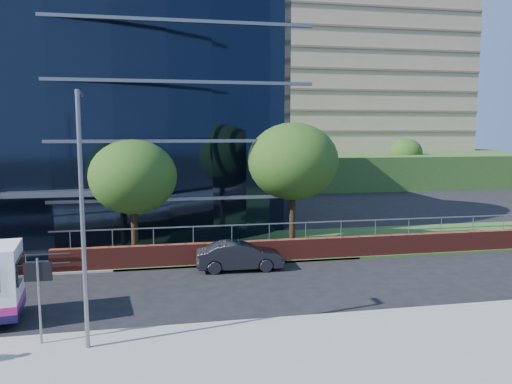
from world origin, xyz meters
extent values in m
cube|color=#2D511E|center=(24.00, 11.00, 0.06)|extent=(36.00, 8.00, 0.12)
cube|color=maroon|center=(20.00, 7.30, 0.60)|extent=(34.00, 0.40, 1.20)
cube|color=slate|center=(20.00, 7.30, 2.08)|extent=(34.00, 0.06, 0.06)
cube|color=#2D511E|center=(32.00, 56.00, 2.00)|extent=(60.00, 42.00, 4.00)
cube|color=tan|center=(32.00, 58.00, 17.00)|extent=(50.00, 12.00, 26.00)
cylinder|color=slate|center=(4.50, -1.60, 1.55)|extent=(0.08, 0.08, 2.80)
cube|color=black|center=(4.50, -1.58, 2.50)|extent=(0.85, 0.06, 0.60)
cylinder|color=black|center=(7.00, 9.00, 1.54)|extent=(0.36, 0.36, 3.08)
ellipsoid|color=#203F12|center=(7.00, 9.00, 4.55)|extent=(4.62, 4.62, 3.93)
cylinder|color=black|center=(16.00, 10.00, 1.76)|extent=(0.36, 0.36, 3.52)
ellipsoid|color=#203F12|center=(16.00, 10.00, 5.20)|extent=(5.28, 5.28, 4.49)
cylinder|color=black|center=(24.00, 40.00, 1.54)|extent=(0.36, 0.36, 3.08)
ellipsoid|color=#203F12|center=(24.00, 40.00, 4.55)|extent=(4.62, 4.62, 3.93)
cylinder|color=black|center=(40.00, 42.00, 1.43)|extent=(0.36, 0.36, 2.86)
ellipsoid|color=#203F12|center=(40.00, 42.00, 4.23)|extent=(4.29, 4.29, 3.65)
cylinder|color=slate|center=(6.00, -2.20, 4.15)|extent=(0.14, 0.14, 8.00)
cube|color=slate|center=(6.00, -1.85, 8.05)|extent=(0.15, 0.70, 0.12)
imported|color=black|center=(12.22, 6.19, 0.71)|extent=(4.38, 1.67, 1.43)
camera|label=1|loc=(8.29, -17.95, 6.89)|focal=35.00mm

